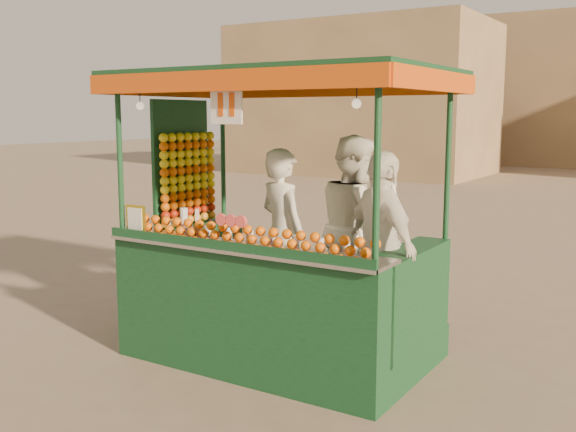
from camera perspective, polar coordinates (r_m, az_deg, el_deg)
The scene contains 6 objects.
ground at distance 6.69m, azimuth 0.63°, elevation -12.19°, with size 90.00×90.00×0.00m, color #745F52.
building_left at distance 28.16m, azimuth 6.35°, elevation 9.85°, with size 10.00×6.00×6.00m, color #A4825D.
juice_cart at distance 6.49m, azimuth -1.66°, elevation -4.50°, with size 3.07×1.99×2.79m.
vendor_left at distance 6.75m, azimuth -0.47°, elevation -1.52°, with size 0.74×0.63×1.73m.
vendor_middle at distance 6.80m, azimuth 5.79°, elevation -0.92°, with size 1.12×1.15×1.86m.
vendor_right at distance 6.15m, azimuth 8.03°, elevation -2.56°, with size 1.08×0.93×1.74m.
Camera 1 is at (3.26, -5.34, 2.38)m, focal length 41.55 mm.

